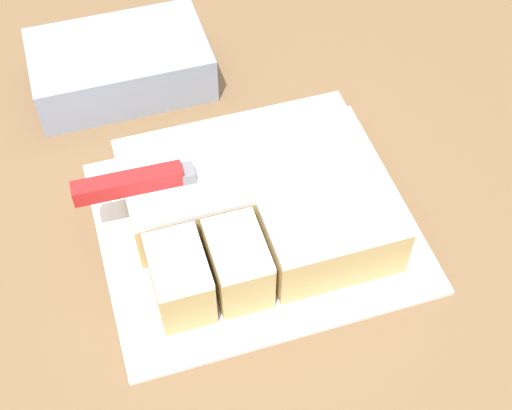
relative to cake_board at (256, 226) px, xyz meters
name	(u,v)px	position (x,y,z in m)	size (l,w,h in m)	color
countertop	(235,341)	(-0.01, 0.10, -0.48)	(1.40, 1.10, 0.95)	brown
cake_board	(256,226)	(0.00, 0.00, 0.00)	(0.38, 0.32, 0.01)	white
cake	(258,203)	(0.00, 0.00, 0.04)	(0.30, 0.24, 0.08)	tan
knife	(153,179)	(-0.11, 0.03, 0.09)	(0.31, 0.03, 0.02)	silver
storage_box	(121,65)	(-0.11, 0.31, 0.03)	(0.25, 0.15, 0.07)	#8C99B2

